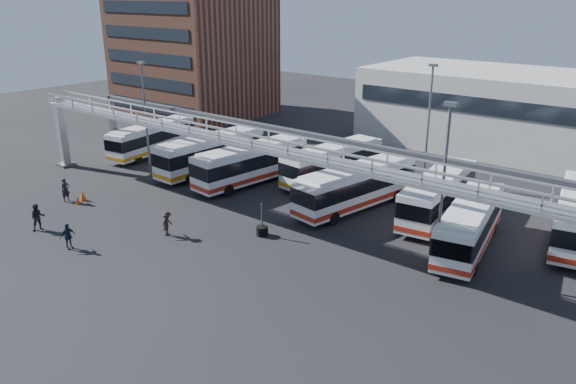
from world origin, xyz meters
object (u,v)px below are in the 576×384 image
Objects in this scene: bus_5 at (356,186)px; cone_left at (83,196)px; bus_2 at (211,152)px; bus_3 at (251,162)px; pedestrian_c at (167,223)px; pedestrian_a at (65,190)px; light_pole_left at (145,114)px; light_pole_back at (429,118)px; bus_7 at (470,223)px; tire_stack at (262,230)px; bus_4 at (333,162)px; pedestrian_b at (38,217)px; cone_right at (78,200)px; pedestrian_d at (68,236)px; bus_6 at (438,193)px; light_pole_mid at (443,181)px; bus_0 at (152,138)px.

bus_5 reaches higher than cone_left.
bus_2 is 5.03m from bus_3.
pedestrian_a is at bearing 71.70° from pedestrian_c.
light_pole_left and light_pole_back have the same top height.
bus_7 reaches higher than tire_stack.
bus_5 is at bearing 160.80° from bus_7.
pedestrian_b is (-9.97, -21.72, -0.82)m from bus_4.
tire_stack is at bearing -101.42° from light_pole_back.
cone_right is at bearing -163.40° from tire_stack.
bus_3 is 1.05× the size of bus_7.
bus_5 reaches higher than pedestrian_b.
tire_stack reaches higher than pedestrian_d.
bus_2 is at bearing -149.80° from light_pole_back.
pedestrian_b is (-4.75, -16.92, -0.90)m from bus_3.
bus_5 is 5.94× the size of pedestrian_a.
bus_2 reaches higher than pedestrian_a.
bus_6 is 19.62m from pedestrian_c.
light_pole_mid is 0.95× the size of bus_0.
bus_4 is at bearing 102.52° from tire_stack.
tire_stack reaches higher than pedestrian_a.
bus_3 is at bearing -167.40° from bus_5.
bus_2 is 6.55× the size of pedestrian_d.
light_pole_left is 5.20× the size of pedestrian_b.
bus_0 is at bearing 139.38° from light_pole_left.
bus_2 is at bearing -147.84° from bus_4.
light_pole_back is (-8.00, 15.00, 0.00)m from light_pole_mid.
pedestrian_a is (-20.08, -22.27, -4.76)m from light_pole_back.
light_pole_back is at bearing 118.07° from light_pole_mid.
pedestrian_c is at bearing -44.25° from bus_0.
bus_0 reaches higher than pedestrian_d.
bus_4 is at bearing 149.62° from bus_5.
bus_5 is 18.33× the size of cone_right.
light_pole_mid is at bearing -21.92° from bus_5.
light_pole_left is at bearing -170.40° from bus_6.
cone_left is at bearing 66.98° from pedestrian_c.
bus_7 is (9.55, -1.50, -0.10)m from bus_5.
pedestrian_d is 12.68m from tire_stack.
pedestrian_a is at bearing -117.32° from bus_3.
pedestrian_c is at bearing -69.15° from bus_3.
light_pole_mid is 9.74m from bus_6.
bus_5 is (15.35, 0.42, -0.02)m from bus_2.
bus_2 is (9.00, -0.45, 0.14)m from bus_0.
bus_3 is 5.93× the size of pedestrian_a.
light_pole_back is 15.57m from bus_3.
light_pole_left is 25.68m from bus_6.
bus_4 is at bearing 53.90° from cone_right.
bus_2 reaches higher than cone_right.
tire_stack is (15.71, 3.84, -0.00)m from cone_left.
bus_6 is 17.87× the size of cone_right.
pedestrian_d is (-19.97, -11.96, -4.86)m from light_pole_mid.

